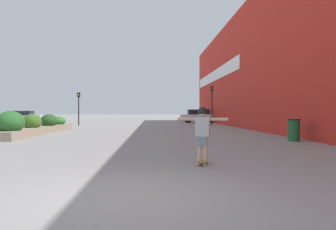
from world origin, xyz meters
name	(u,v)px	position (x,y,z in m)	size (l,w,h in m)	color
ground_plane	(126,197)	(0.00, 0.00, 0.00)	(300.00, 300.00, 0.00)	gray
building_wall_right	(248,66)	(7.89, 20.16, 4.95)	(0.67, 49.47, 9.89)	red
planter_box	(37,126)	(-6.44, 14.62, 0.47)	(1.30, 10.93, 1.37)	gray
skateboard	(202,162)	(1.68, 3.06, 0.07)	(0.38, 0.66, 0.09)	olive
skateboarder	(202,128)	(1.68, 3.06, 0.93)	(1.25, 0.46, 1.38)	tan
trash_bin	(294,130)	(6.82, 9.38, 0.51)	(0.55, 0.55, 1.01)	#1E5B33
car_leftmost	(293,116)	(16.38, 31.25, 0.78)	(3.91, 1.84, 1.49)	slate
car_center_left	(199,116)	(6.05, 34.08, 0.83)	(4.68, 1.95, 1.59)	silver
car_center_right	(22,117)	(-14.90, 33.96, 0.76)	(4.64, 1.85, 1.42)	#BCBCC1
traffic_light_left	(79,103)	(-6.65, 26.40, 2.18)	(0.28, 0.30, 3.16)	black
traffic_light_right	(212,99)	(6.13, 26.18, 2.58)	(0.28, 0.30, 3.83)	black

